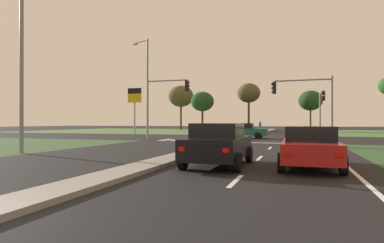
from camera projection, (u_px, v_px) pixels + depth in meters
The scene contains 29 objects.
ground_plane at pixel (244, 138), 32.89m from camera, with size 200.00×200.00×0.00m, color black.
grass_verge_far_left at pixel (134, 130), 64.06m from camera, with size 35.00×35.00×0.01m, color #476B38.
median_island_near at pixel (180, 156), 14.81m from camera, with size 1.20×22.00×0.14m, color gray.
median_island_far at pixel (266, 131), 56.67m from camera, with size 1.20×36.00×0.14m, color gray.
lane_dash_near at pixel (236, 181), 8.90m from camera, with size 0.14×2.00×0.01m, color silver.
lane_dash_second at pixel (260, 158), 14.60m from camera, with size 0.14×2.00×0.01m, color silver.
lane_dash_third at pixel (270, 148), 20.31m from camera, with size 0.14×2.00×0.01m, color silver.
edge_line_right at pixel (340, 161), 13.65m from camera, with size 0.14×24.00×0.01m, color silver.
stop_bar_near at pixel (279, 143), 25.06m from camera, with size 6.40×0.50×0.01m, color silver.
crosswalk_bar_near at pixel (166, 140), 29.91m from camera, with size 0.70×2.80×0.01m, color silver.
crosswalk_bar_second at pixel (178, 140), 29.56m from camera, with size 0.70×2.80×0.01m, color silver.
crosswalk_bar_third at pixel (190, 140), 29.20m from camera, with size 0.70×2.80×0.01m, color silver.
crosswalk_bar_fourth at pixel (202, 140), 28.85m from camera, with size 0.70×2.80×0.01m, color silver.
crosswalk_bar_fifth at pixel (214, 141), 28.50m from camera, with size 0.70×2.80×0.01m, color silver.
car_red_near at pixel (310, 146), 11.52m from camera, with size 2.05×4.60×1.48m.
car_navy_second at pixel (247, 128), 50.01m from camera, with size 1.98×4.63×1.49m.
car_teal_third at pixel (244, 131), 32.66m from camera, with size 4.52×1.98×1.53m.
car_black_fourth at pixel (219, 144), 12.03m from camera, with size 2.09×4.21×1.58m.
traffic_signal_near_right at pixel (308, 97), 24.80m from camera, with size 4.53×0.32×5.12m.
traffic_signal_far_right at pixel (321, 105), 34.89m from camera, with size 0.32×5.28×5.02m.
traffic_signal_near_left at pixel (163, 98), 28.52m from camera, with size 4.06×0.32×5.52m.
street_lamp_near at pixel (19, 52), 16.68m from camera, with size 0.56×2.18×9.44m.
street_lamp_second at pixel (146, 84), 31.16m from camera, with size 2.04×0.95×9.60m.
pedestrian_at_median at pixel (260, 126), 45.19m from camera, with size 0.34×0.34×1.68m.
fuel_price_totem at pixel (135, 101), 40.99m from camera, with size 1.80×0.24×5.94m.
treeline_near at pixel (181, 96), 70.75m from camera, with size 5.47×5.47×9.65m.
treeline_second at pixel (202, 102), 64.30m from camera, with size 4.57×4.57×7.71m.
treeline_third at pixel (249, 93), 61.35m from camera, with size 4.32×4.32×9.02m.
treeline_fourth at pixel (310, 101), 61.63m from camera, with size 4.48×4.48×7.67m.
Camera 1 is at (5.11, -2.92, 1.62)m, focal length 30.36 mm.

